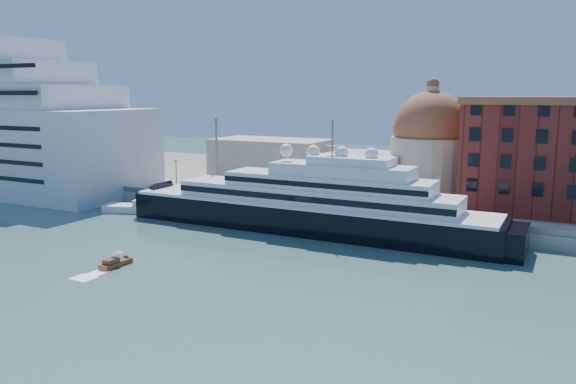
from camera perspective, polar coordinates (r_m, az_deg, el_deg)
The scene contains 10 objects.
ground at distance 91.94m, azimuth -8.40°, elevation -6.49°, with size 400.00×400.00×0.00m, color #345B58.
quay at distance 120.02m, azimuth 1.04°, elevation -1.86°, with size 180.00×10.00×2.50m, color gray.
land at distance 157.31m, azimuth 7.64°, elevation 0.80°, with size 260.00×72.00×2.00m, color slate.
quay_fence at distance 115.71m, azimuth 0.07°, elevation -1.37°, with size 180.00×0.10×1.20m, color slate.
superyacht at distance 107.87m, azimuth 0.54°, elevation -1.58°, with size 82.87×11.49×24.77m.
service_barge at distance 128.44m, azimuth -15.16°, elevation -1.60°, with size 14.30×8.63×3.05m.
water_taxi at distance 89.59m, azimuth -17.16°, elevation -6.87°, with size 1.89×5.41×2.56m.
warehouse at distance 124.07m, azimuth 27.23°, elevation 3.28°, with size 43.00×19.00×23.25m.
church at distance 137.72m, azimuth 7.82°, elevation 3.65°, with size 66.00×18.00×25.50m.
lamp_posts at distance 123.14m, azimuth -4.60°, elevation 2.46°, with size 120.80×2.40×18.00m.
Camera 1 is at (51.70, -71.47, 25.92)m, focal length 35.00 mm.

